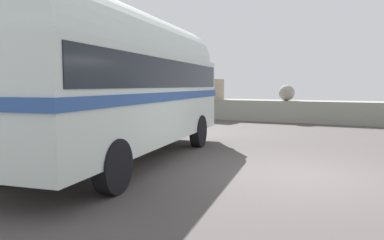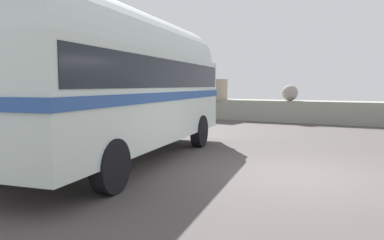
% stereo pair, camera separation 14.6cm
% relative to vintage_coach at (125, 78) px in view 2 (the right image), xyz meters
% --- Properties ---
extents(ground, '(32.00, 26.00, 0.02)m').
position_rel_vintage_coach_xyz_m(ground, '(4.21, 0.40, -2.04)').
color(ground, '#494341').
extents(breakwater, '(31.36, 2.03, 2.25)m').
position_rel_vintage_coach_xyz_m(breakwater, '(4.29, 12.17, -1.39)').
color(breakwater, gray).
rests_on(breakwater, ground).
extents(vintage_coach, '(3.74, 8.85, 3.70)m').
position_rel_vintage_coach_xyz_m(vintage_coach, '(0.00, 0.00, 0.00)').
color(vintage_coach, black).
rests_on(vintage_coach, ground).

